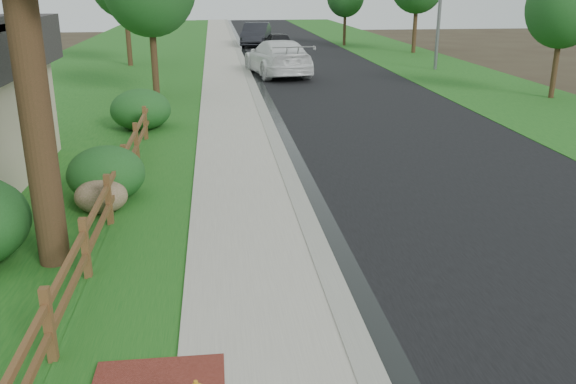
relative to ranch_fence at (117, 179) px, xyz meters
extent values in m
plane|color=#32261B|center=(3.60, -6.40, -0.62)|extent=(120.00, 120.00, 0.00)
cube|color=black|center=(8.20, 28.60, -0.61)|extent=(8.00, 90.00, 0.02)
cube|color=gray|center=(4.00, 28.60, -0.56)|extent=(0.40, 90.00, 0.12)
cube|color=black|center=(4.35, 28.60, -0.60)|extent=(0.50, 90.00, 0.00)
cube|color=#A19A8C|center=(2.70, 28.60, -0.57)|extent=(2.20, 90.00, 0.10)
cube|color=#165017|center=(0.80, 28.60, -0.59)|extent=(1.60, 90.00, 0.06)
cube|color=#165017|center=(-4.40, 28.60, -0.60)|extent=(9.00, 90.00, 0.04)
cube|color=#165017|center=(15.10, 28.60, -0.60)|extent=(6.00, 90.00, 0.04)
cube|color=#50381A|center=(0.00, -6.00, -0.07)|extent=(0.12, 0.12, 1.10)
cube|color=#50381A|center=(0.00, -3.60, -0.07)|extent=(0.12, 0.12, 1.10)
cube|color=#50381A|center=(0.00, -1.20, -0.07)|extent=(0.12, 0.12, 1.10)
cube|color=#50381A|center=(0.00, 1.20, -0.07)|extent=(0.12, 0.12, 1.10)
cube|color=#50381A|center=(0.00, 3.60, -0.07)|extent=(0.12, 0.12, 1.10)
cube|color=#50381A|center=(0.00, 6.00, -0.07)|extent=(0.12, 0.12, 1.10)
cube|color=#50381A|center=(0.00, 8.40, -0.07)|extent=(0.12, 0.12, 1.10)
cube|color=#50381A|center=(0.00, -7.20, 0.23)|extent=(0.08, 2.35, 0.10)
cube|color=#50381A|center=(0.00, -4.80, -0.17)|extent=(0.08, 2.35, 0.10)
cube|color=#50381A|center=(0.00, -4.80, 0.23)|extent=(0.08, 2.35, 0.10)
cube|color=#50381A|center=(0.00, -2.40, -0.17)|extent=(0.08, 2.35, 0.10)
cube|color=#50381A|center=(0.00, -2.40, 0.23)|extent=(0.08, 2.35, 0.10)
cube|color=#50381A|center=(0.00, 0.00, -0.17)|extent=(0.08, 2.35, 0.10)
cube|color=#50381A|center=(0.00, 0.00, 0.23)|extent=(0.08, 2.35, 0.10)
cube|color=#50381A|center=(0.00, 2.40, -0.17)|extent=(0.08, 2.35, 0.10)
cube|color=#50381A|center=(0.00, 2.40, 0.23)|extent=(0.08, 2.35, 0.10)
cube|color=#50381A|center=(0.00, 4.80, -0.17)|extent=(0.08, 2.35, 0.10)
cube|color=#50381A|center=(0.00, 4.80, 0.23)|extent=(0.08, 2.35, 0.10)
cube|color=#50381A|center=(0.00, 7.20, -0.17)|extent=(0.08, 2.35, 0.10)
cube|color=#50381A|center=(0.00, 7.20, 0.23)|extent=(0.08, 2.35, 0.10)
cylinder|color=#362916|center=(-0.70, -2.90, 2.13)|extent=(0.52, 0.52, 5.50)
cylinder|color=gold|center=(1.90, -7.62, 0.09)|extent=(0.05, 0.05, 0.06)
imported|color=white|center=(5.60, 19.97, 0.34)|extent=(3.57, 6.78, 1.87)
imported|color=black|center=(6.77, 31.43, 0.13)|extent=(2.08, 4.41, 1.46)
imported|color=black|center=(5.60, 36.51, 0.29)|extent=(2.86, 5.66, 1.78)
ellipsoid|color=brown|center=(-0.30, -0.40, -0.24)|extent=(1.35, 1.18, 0.75)
ellipsoid|color=#1C4B1A|center=(-0.30, 0.42, 0.01)|extent=(2.23, 2.23, 1.25)
ellipsoid|color=#1C4B1A|center=(-0.30, 7.60, 0.07)|extent=(2.26, 2.26, 1.37)
cylinder|color=#362916|center=(-0.30, 13.57, 1.43)|extent=(0.28, 0.28, 4.09)
cylinder|color=#362916|center=(16.60, 11.56, 1.03)|extent=(0.23, 0.23, 3.29)
ellipsoid|color=#1C4B1A|center=(16.60, 11.56, 3.14)|extent=(3.01, 3.01, 3.31)
cylinder|color=#362916|center=(-2.80, 24.94, 1.54)|extent=(0.30, 0.30, 4.31)
cylinder|color=#362916|center=(16.40, 30.02, 1.47)|extent=(0.29, 0.29, 4.18)
cylinder|color=#362916|center=(12.60, 35.97, 1.05)|extent=(0.23, 0.23, 3.33)
camera|label=1|loc=(2.22, -13.10, 4.07)|focal=38.00mm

